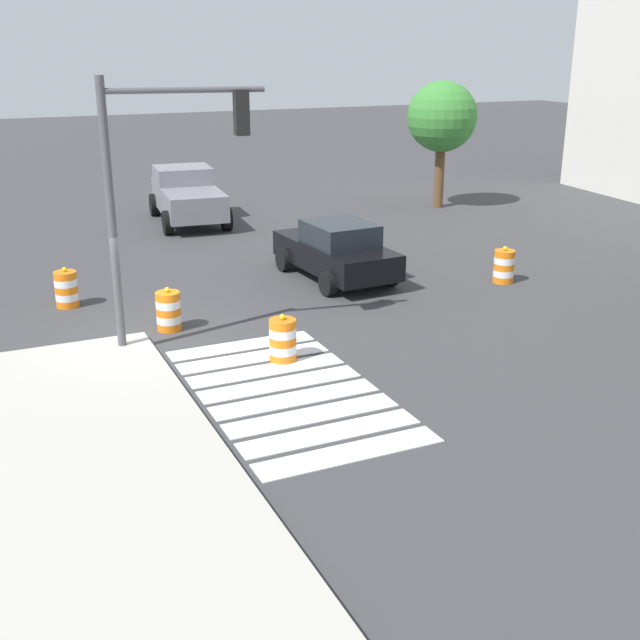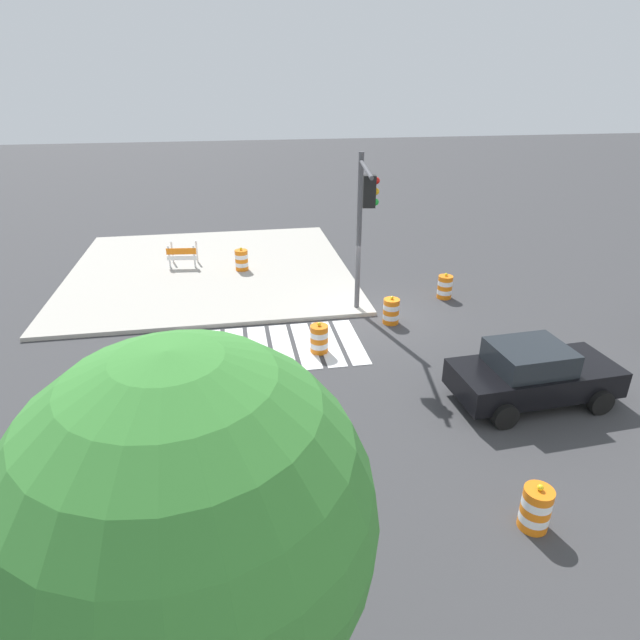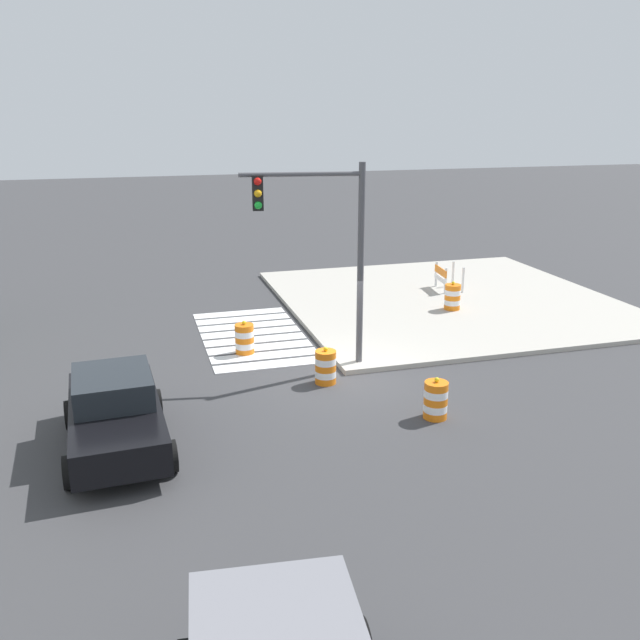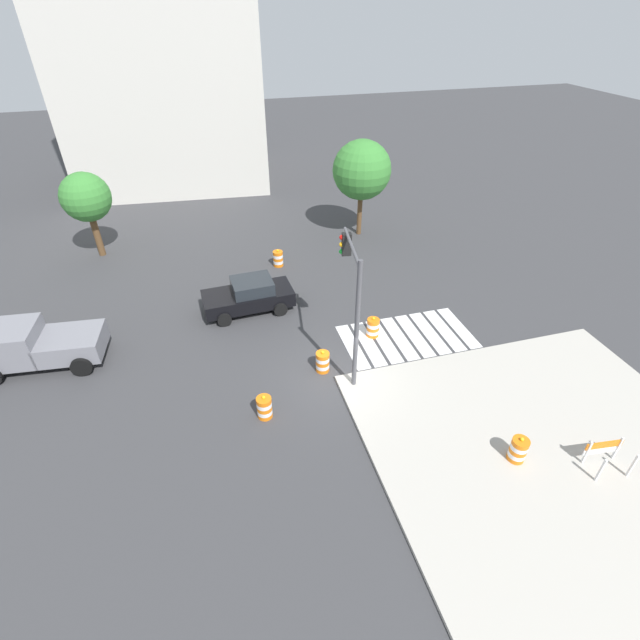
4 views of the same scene
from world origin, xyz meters
TOP-DOWN VIEW (x-y plane):
  - ground_plane at (0.00, 0.00)m, footprint 120.00×120.00m
  - sidewalk_corner at (6.00, -6.00)m, footprint 12.00×12.00m
  - crosswalk_stripes at (4.00, 1.80)m, footprint 5.85×3.20m
  - sports_car at (-2.52, 5.95)m, footprint 4.39×2.32m
  - pickup_truck at (-11.74, 4.27)m, footprint 5.32×2.75m
  - traffic_barrel_near_corner at (-3.07, -1.22)m, footprint 0.56×0.56m
  - traffic_barrel_crosswalk_end at (2.51, 2.32)m, footprint 0.56×0.56m
  - traffic_barrel_median_near at (-0.32, 0.65)m, footprint 0.56×0.56m
  - traffic_barrel_median_far at (-0.30, 9.98)m, footprint 0.56×0.56m
  - traffic_barrel_on_sidewalk at (4.60, -5.48)m, footprint 0.56×0.56m
  - construction_barricade at (7.17, -6.41)m, footprint 1.32×0.91m
  - traffic_light_pole at (0.77, 0.53)m, footprint 0.72×3.26m
  - street_tree_streetside_near at (-10.14, 14.15)m, footprint 2.71×2.71m
  - street_tree_streetside_mid at (5.57, 12.82)m, footprint 3.52×3.52m

SIDE VIEW (x-z plane):
  - ground_plane at x=0.00m, z-range 0.00..0.00m
  - crosswalk_stripes at x=4.00m, z-range 0.00..0.02m
  - sidewalk_corner at x=6.00m, z-range 0.00..0.15m
  - traffic_barrel_near_corner at x=-3.07m, z-range -0.06..0.96m
  - traffic_barrel_crosswalk_end at x=2.51m, z-range -0.06..0.96m
  - traffic_barrel_median_near at x=-0.32m, z-range -0.06..0.96m
  - traffic_barrel_median_far at x=-0.30m, z-range -0.06..0.96m
  - traffic_barrel_on_sidewalk at x=4.60m, z-range 0.09..1.11m
  - construction_barricade at x=7.17m, z-range 0.22..1.22m
  - sports_car at x=-2.52m, z-range 0.00..1.63m
  - pickup_truck at x=-11.74m, z-range 0.01..1.93m
  - street_tree_streetside_near at x=-10.14m, z-range 1.06..5.96m
  - traffic_light_pole at x=0.77m, z-range 1.16..6.66m
  - street_tree_streetside_mid at x=5.57m, z-range 1.16..7.04m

